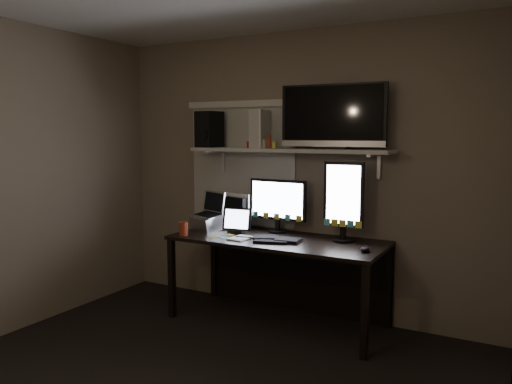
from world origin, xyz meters
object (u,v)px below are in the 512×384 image
Objects in this scene: monitor_landscape at (278,205)px; keyboard at (276,239)px; tablet at (238,221)px; tv at (333,117)px; desk at (283,256)px; monitor_portrait at (344,201)px; mouse at (365,249)px; game_console at (261,129)px; speaker at (209,129)px; cup at (183,229)px; laptop at (208,211)px.

monitor_landscape is 1.32× the size of keyboard.
tablet is 1.21m from tv.
keyboard is at bearing -19.74° from tablet.
monitor_portrait is (0.52, 0.04, 0.51)m from desk.
monitor_portrait is 2.51× the size of tablet.
game_console reaches higher than mouse.
speaker is (-0.40, 0.17, 0.80)m from tablet.
speaker is (-0.02, 0.45, 0.86)m from cup.
mouse is at bearing 14.42° from laptop.
speaker reaches higher than monitor_landscape.
game_console is at bearing 159.45° from desk.
desk is 0.45m from monitor_landscape.
desk is 0.84m from mouse.
speaker is (-1.32, 0.02, 0.58)m from monitor_portrait.
mouse is 0.89× the size of cup.
tablet is 0.34m from laptop.
cup is (-0.38, -0.28, -0.06)m from tablet.
mouse is at bearing -18.82° from keyboard.
monitor_landscape is 0.83× the size of monitor_portrait.
laptop is at bearing -174.92° from monitor_portrait.
speaker is (-0.07, 0.14, 0.75)m from laptop.
laptop is at bearing 173.81° from mouse.
mouse is 0.12× the size of tv.
tv is at bearing 8.98° from speaker.
laptop is (-1.25, -0.12, -0.16)m from monitor_portrait.
tv is 0.67m from game_console.
tablet is (-0.43, 0.09, 0.10)m from keyboard.
speaker is at bearing 179.39° from tv.
cup is 1.11m from game_console.
mouse is at bearing -13.37° from tablet.
monitor_portrait is 2.01× the size of speaker.
monitor_landscape is at bearing 97.75° from keyboard.
tablet is at bearing -129.36° from game_console.
monitor_portrait is 1.58× the size of keyboard.
tv is at bearing -7.66° from game_console.
game_console reaches higher than speaker.
monitor_landscape is 1.67× the size of speaker.
game_console is (-0.30, 0.30, 0.90)m from keyboard.
mouse is 1.53m from laptop.
desk is 0.73m from monitor_portrait.
cup is at bearing -174.74° from mouse.
keyboard is at bearing -154.44° from monitor_portrait.
game_console reaches higher than keyboard.
speaker is at bearing 145.77° from keyboard.
speaker is at bearing 149.54° from tablet.
desk is 5.33× the size of laptop.
mouse is at bearing 5.89° from cup.
laptop is at bearing -57.30° from speaker.
monitor_landscape is at bearing 11.41° from speaker.
desk is 15.65× the size of cup.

